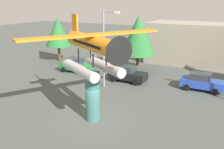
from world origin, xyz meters
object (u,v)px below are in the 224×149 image
object	(u,v)px
car_mid_black	(127,74)
tree_west	(58,32)
storefront_building	(189,43)
streetlight_primary	(105,44)
display_pedestal	(93,96)
tree_east	(138,35)
car_near_green	(76,65)
car_far_blue	(202,82)
floatplane_monument	(92,50)

from	to	relation	value
car_mid_black	tree_west	world-z (taller)	tree_west
storefront_building	streetlight_primary	bearing A→B (deg)	-108.67
display_pedestal	tree_west	world-z (taller)	tree_west
car_mid_black	streetlight_primary	bearing A→B (deg)	-113.45
display_pedestal	streetlight_primary	size ratio (longest dim) A/B	0.48
streetlight_primary	tree_east	size ratio (longest dim) A/B	1.11
car_near_green	car_far_blue	distance (m)	15.23
floatplane_monument	tree_east	size ratio (longest dim) A/B	1.36
car_far_blue	tree_east	xyz separation A→B (m)	(-8.64, 3.70, 3.69)
streetlight_primary	tree_west	size ratio (longest dim) A/B	1.22
display_pedestal	floatplane_monument	bearing A→B (deg)	-30.23
car_mid_black	tree_east	world-z (taller)	tree_east
car_near_green	tree_west	world-z (taller)	tree_west
tree_east	streetlight_primary	bearing A→B (deg)	-92.75
car_near_green	tree_east	xyz separation A→B (m)	(6.58, 4.26, 3.69)
display_pedestal	car_near_green	distance (m)	13.84
tree_west	tree_east	xyz separation A→B (m)	(12.38, 0.47, 0.26)
display_pedestal	streetlight_primary	bearing A→B (deg)	112.94
display_pedestal	car_far_blue	distance (m)	12.43
display_pedestal	tree_west	size ratio (longest dim) A/B	0.58
streetlight_primary	tree_east	xyz separation A→B (m)	(0.36, 7.46, 0.04)
floatplane_monument	car_near_green	xyz separation A→B (m)	(-9.33, 10.34, -4.52)
car_mid_black	storefront_building	distance (m)	12.94
car_far_blue	storefront_building	distance (m)	12.00
storefront_building	tree_east	size ratio (longest dim) A/B	1.58
floatplane_monument	storefront_building	distance (m)	22.30
tree_east	car_near_green	bearing A→B (deg)	-147.07
car_mid_black	storefront_building	xyz separation A→B (m)	(3.86, 12.19, 1.98)
storefront_building	tree_east	bearing A→B (deg)	-122.11
car_far_blue	streetlight_primary	distance (m)	10.41
car_near_green	tree_west	xyz separation A→B (m)	(-5.80, 3.79, 3.42)
car_mid_black	tree_east	distance (m)	6.05
car_mid_black	car_near_green	bearing A→B (deg)	176.41
car_near_green	car_mid_black	size ratio (longest dim) A/B	1.00
display_pedestal	tree_west	xyz separation A→B (m)	(-15.02, 14.06, 2.44)
car_far_blue	streetlight_primary	size ratio (longest dim) A/B	0.54
car_mid_black	tree_west	size ratio (longest dim) A/B	0.66
display_pedestal	car_near_green	size ratio (longest dim) A/B	0.89
floatplane_monument	car_mid_black	size ratio (longest dim) A/B	2.27
display_pedestal	car_near_green	bearing A→B (deg)	131.90
floatplane_monument	tree_east	bearing A→B (deg)	130.89
car_far_blue	tree_west	size ratio (longest dim) A/B	0.66
floatplane_monument	storefront_building	xyz separation A→B (m)	(1.93, 22.07, -2.55)
display_pedestal	storefront_building	xyz separation A→B (m)	(2.05, 22.00, 0.99)
display_pedestal	car_mid_black	world-z (taller)	display_pedestal
storefront_building	tree_east	world-z (taller)	tree_east
floatplane_monument	tree_west	xyz separation A→B (m)	(-15.13, 14.13, -1.10)
display_pedestal	car_far_blue	world-z (taller)	display_pedestal
car_near_green	car_far_blue	bearing A→B (deg)	2.13
car_near_green	storefront_building	size ratio (longest dim) A/B	0.38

